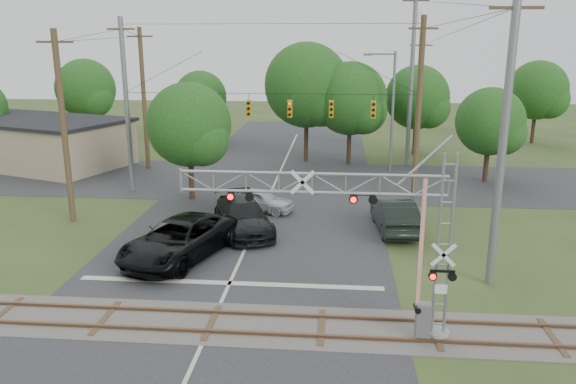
# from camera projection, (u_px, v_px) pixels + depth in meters

# --- Properties ---
(ground) EXTENTS (160.00, 160.00, 0.00)m
(ground) POSITION_uv_depth(u_px,v_px,m) (198.00, 353.00, 18.50)
(ground) COLOR #34441F
(ground) RESTS_ON ground
(road_main) EXTENTS (14.00, 90.00, 0.02)m
(road_main) POSITION_uv_depth(u_px,v_px,m) (247.00, 246.00, 28.12)
(road_main) COLOR #28282B
(road_main) RESTS_ON ground
(road_cross) EXTENTS (90.00, 12.00, 0.02)m
(road_cross) POSITION_uv_depth(u_px,v_px,m) (276.00, 180.00, 41.58)
(road_cross) COLOR #28282B
(road_cross) RESTS_ON ground
(railroad_track) EXTENTS (90.00, 3.20, 0.17)m
(railroad_track) POSITION_uv_depth(u_px,v_px,m) (212.00, 323.00, 20.42)
(railroad_track) COLOR #544D49
(railroad_track) RESTS_ON ground
(crossing_gantry) EXTENTS (9.28, 0.83, 6.52)m
(crossing_gantry) POSITION_uv_depth(u_px,v_px,m) (362.00, 226.00, 18.59)
(crossing_gantry) COLOR gray
(crossing_gantry) RESTS_ON ground
(traffic_signal_span) EXTENTS (19.34, 0.36, 11.50)m
(traffic_signal_span) POSITION_uv_depth(u_px,v_px,m) (283.00, 108.00, 36.17)
(traffic_signal_span) COLOR slate
(traffic_signal_span) RESTS_ON ground
(pickup_black) EXTENTS (5.16, 7.42, 1.88)m
(pickup_black) POSITION_uv_depth(u_px,v_px,m) (179.00, 240.00, 26.33)
(pickup_black) COLOR black
(pickup_black) RESTS_ON ground
(car_dark) EXTENTS (4.51, 6.49, 1.75)m
(car_dark) POSITION_uv_depth(u_px,v_px,m) (243.00, 216.00, 30.06)
(car_dark) COLOR black
(car_dark) RESTS_ON ground
(sedan_silver) EXTENTS (4.41, 2.72, 1.40)m
(sedan_silver) POSITION_uv_depth(u_px,v_px,m) (260.00, 200.00, 33.74)
(sedan_silver) COLOR #B9BCC1
(sedan_silver) RESTS_ON ground
(suv_dark) EXTENTS (2.38, 5.55, 1.78)m
(suv_dark) POSITION_uv_depth(u_px,v_px,m) (395.00, 215.00, 30.27)
(suv_dark) COLOR black
(suv_dark) RESTS_ON ground
(commercial_building) EXTENTS (18.32, 13.49, 3.83)m
(commercial_building) POSITION_uv_depth(u_px,v_px,m) (29.00, 141.00, 46.71)
(commercial_building) COLOR #9F856A
(commercial_building) RESTS_ON ground
(streetlight) EXTENTS (2.46, 0.26, 9.23)m
(streetlight) POSITION_uv_depth(u_px,v_px,m) (390.00, 106.00, 42.90)
(streetlight) COLOR slate
(streetlight) RESTS_ON ground
(utility_poles) EXTENTS (24.48, 30.36, 13.66)m
(utility_poles) POSITION_uv_depth(u_px,v_px,m) (314.00, 102.00, 38.46)
(utility_poles) COLOR #493721
(utility_poles) RESTS_ON ground
(treeline) EXTENTS (56.18, 28.98, 9.95)m
(treeline) POSITION_uv_depth(u_px,v_px,m) (294.00, 97.00, 48.31)
(treeline) COLOR #342418
(treeline) RESTS_ON ground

